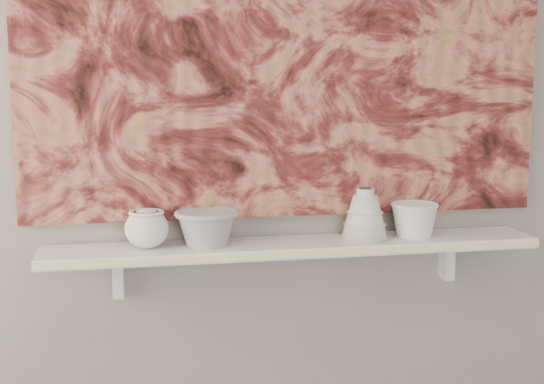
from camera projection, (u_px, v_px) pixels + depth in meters
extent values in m
plane|color=gray|center=(287.00, 90.00, 2.15)|extent=(3.60, 0.00, 3.60)
cube|color=silver|center=(294.00, 247.00, 2.13)|extent=(1.40, 0.18, 0.03)
cube|color=#F4ECA3|center=(302.00, 255.00, 2.04)|extent=(1.40, 0.01, 0.02)
cube|color=silver|center=(118.00, 276.00, 2.11)|extent=(0.03, 0.06, 0.12)
cube|color=silver|center=(446.00, 259.00, 2.30)|extent=(0.03, 0.06, 0.12)
cube|color=maroon|center=(289.00, 22.00, 2.11)|extent=(1.50, 0.02, 1.10)
cube|color=black|center=(438.00, 130.00, 2.23)|extent=(0.09, 0.00, 0.08)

